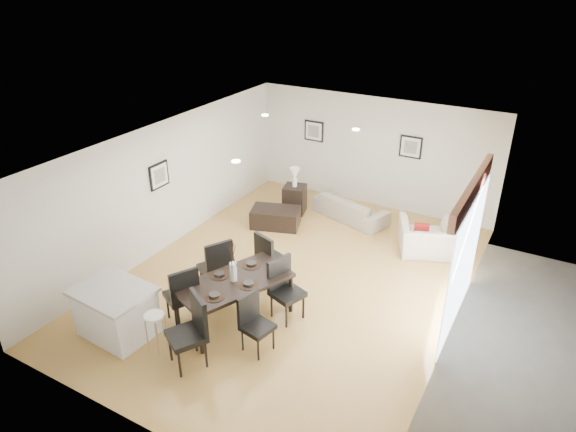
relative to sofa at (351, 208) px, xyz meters
The scene contains 26 objects.
ground 2.99m from the sofa, 88.14° to the right, with size 8.00×8.00×0.00m, color tan.
wall_back 1.49m from the sofa, 84.59° to the left, with size 6.00×0.04×2.70m, color silver.
wall_front 7.06m from the sofa, 89.21° to the right, with size 6.00×0.04×2.70m, color silver.
wall_left 4.30m from the sofa, 134.25° to the right, with size 0.04×8.00×2.70m, color silver.
wall_right 4.43m from the sofa, 43.90° to the right, with size 0.04×8.00×2.70m, color silver.
ceiling 3.85m from the sofa, 88.14° to the right, with size 6.00×8.00×0.02m, color white.
sofa is the anchor object (origin of this frame).
armchair 2.13m from the sofa, 19.78° to the right, with size 1.09×0.96×0.71m, color beige.
dining_table 4.51m from the sofa, 92.53° to the right, with size 1.60×2.10×0.78m.
dining_chair_wnear 5.09m from the sofa, 99.82° to the right, with size 0.67×0.67×1.10m.
dining_chair_wfar 4.17m from the sofa, 101.97° to the right, with size 0.70×0.70×1.16m.
dining_chair_enear 4.97m from the sofa, 84.55° to the right, with size 0.52×0.52×0.97m.
dining_chair_efar 4.03m from the sofa, 83.35° to the right, with size 0.62×0.62×1.09m.
dining_chair_head 5.67m from the sofa, 91.49° to the right, with size 0.72×0.72×1.17m.
dining_chair_foot 3.35m from the sofa, 93.92° to the right, with size 0.62×0.62×1.09m.
vase 4.57m from the sofa, 92.53° to the right, with size 0.91×1.39×0.71m.
coffee_table 1.81m from the sofa, 138.01° to the right, with size 1.08×0.65×0.43m, color black.
side_table 1.36m from the sofa, 165.29° to the right, with size 0.51×0.51×0.68m, color black.
table_lamp 1.54m from the sofa, 165.29° to the right, with size 0.24×0.24×0.46m.
cushion 2.10m from the sofa, 23.37° to the right, with size 0.30×0.09×0.30m, color maroon.
kitchen_island 5.98m from the sofa, 106.17° to the right, with size 1.28×1.02×0.85m.
bar_stool 5.80m from the sofa, 98.12° to the right, with size 0.31×0.31×0.68m.
framed_print_back_left 2.27m from the sofa, 146.63° to the left, with size 0.52×0.04×0.52m.
framed_print_back_right 1.97m from the sofa, 44.81° to the left, with size 0.52×0.04×0.52m.
framed_print_left_wall 4.50m from the sofa, 132.10° to the right, with size 0.04×0.52×0.52m.
sliding_door 4.29m from the sofa, 41.29° to the right, with size 0.12×2.70×2.57m.
Camera 1 is at (3.96, -7.25, 5.54)m, focal length 32.00 mm.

